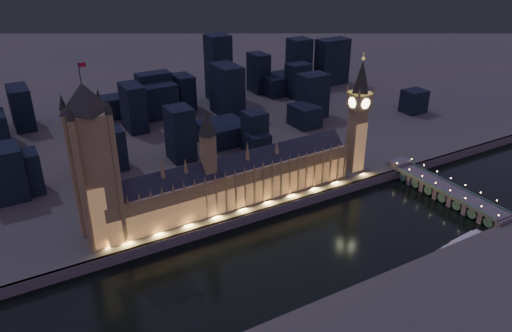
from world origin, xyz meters
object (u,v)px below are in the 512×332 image
palace_of_westminster (233,181)px  elizabeth_tower (359,107)px  westminster_bridge (442,191)px  river_boat (464,242)px  victoria_tower (93,158)px

palace_of_westminster → elizabeth_tower: bearing=0.1°
elizabeth_tower → westminster_bridge: elizabeth_tower is taller
westminster_bridge → river_boat: 67.08m
elizabeth_tower → palace_of_westminster: bearing=-179.9°
palace_of_westminster → elizabeth_tower: size_ratio=1.97×
victoria_tower → westminster_bridge: 272.07m
palace_of_westminster → elizabeth_tower: elizabeth_tower is taller
victoria_tower → westminster_bridge: victoria_tower is taller
palace_of_westminster → elizabeth_tower: 125.41m
river_boat → victoria_tower: bearing=151.2°
palace_of_westminster → victoria_tower: 107.10m
victoria_tower → elizabeth_tower: victoria_tower is taller
elizabeth_tower → westminster_bridge: (38.71, -65.37, -58.95)m
victoria_tower → elizabeth_tower: bearing=-0.0°
palace_of_westminster → victoria_tower: (-98.67, 0.17, 41.66)m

